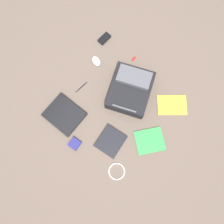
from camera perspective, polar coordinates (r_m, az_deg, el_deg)
ground_plane at (r=1.99m, az=0.70°, el=1.02°), size 3.47×3.47×0.00m
backpack at (r=1.96m, az=4.71°, el=5.76°), size 0.46×0.50×0.18m
laptop at (r=2.00m, az=-12.00°, el=-0.63°), size 0.32×0.27×0.03m
book_comic at (r=1.93m, az=-0.36°, el=-7.43°), size 0.22×0.24×0.02m
book_blue at (r=2.06m, az=14.93°, el=1.68°), size 0.31×0.30×0.01m
book_red at (r=1.96m, az=9.50°, el=-7.21°), size 0.31×0.31×0.01m
computer_mouse at (r=2.12m, az=-4.00°, el=12.75°), size 0.12×0.10×0.04m
cable_coil at (r=1.93m, az=1.20°, el=-14.79°), size 0.14×0.14×0.01m
power_brick at (r=2.23m, az=-1.95°, el=18.08°), size 0.08×0.13×0.03m
pen_black at (r=2.06m, az=-7.76°, el=6.30°), size 0.03×0.14×0.01m
earbud_pouch at (r=1.95m, az=-9.45°, el=-7.96°), size 0.09×0.09×0.03m
usb_stick at (r=2.15m, az=5.55°, el=13.28°), size 0.02×0.05×0.01m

